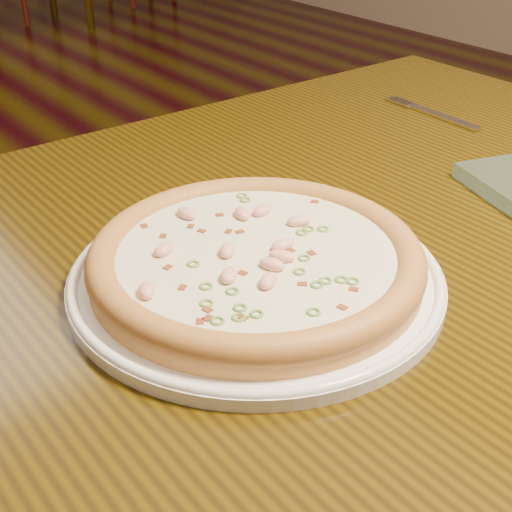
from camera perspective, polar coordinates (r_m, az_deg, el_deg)
hero_table at (r=0.81m, az=4.58°, el=-3.76°), size 1.20×0.80×0.75m
plate at (r=0.66m, az=0.00°, el=-1.60°), size 0.34×0.34×0.02m
pizza at (r=0.65m, az=-0.01°, el=-0.22°), size 0.31×0.31×0.03m
fork at (r=1.11m, az=14.09°, el=10.99°), size 0.02×0.18×0.00m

